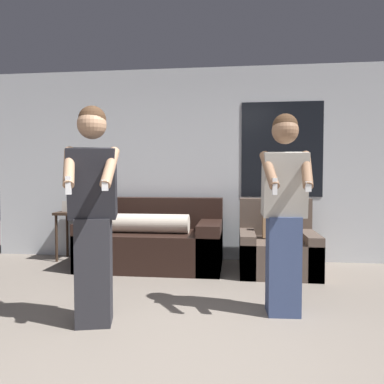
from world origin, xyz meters
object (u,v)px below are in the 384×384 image
Objects in this scene: armchair at (277,248)px; side_table at (74,221)px; person_left at (93,212)px; person_right at (284,211)px; couch at (153,242)px.

side_table is at bearing 173.43° from armchair.
person_left is (1.16, -2.20, 0.36)m from side_table.
person_right reaches higher than side_table.
person_left reaches higher than armchair.
person_right reaches higher than armchair.
armchair is at bearing 49.03° from person_left.
couch is 2.21m from person_right.
person_left is (-0.05, -1.94, 0.59)m from couch.
side_table is at bearing 167.79° from couch.
person_left is at bearing -130.97° from armchair.
couch is 1.94× the size of armchair.
person_left reaches higher than person_right.
side_table is at bearing 117.79° from person_left.
side_table is (-2.80, 0.32, 0.26)m from armchair.
person_right is at bearing -45.99° from couch.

